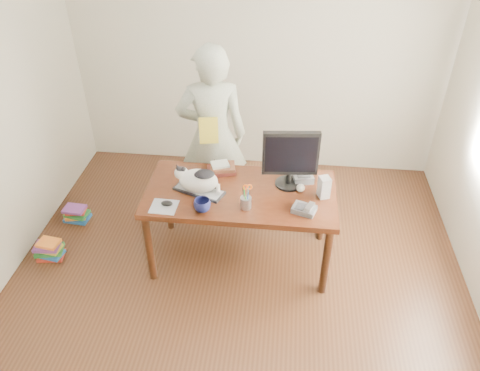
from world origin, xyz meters
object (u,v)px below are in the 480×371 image
Objects in this scene: keyboard at (199,191)px; mouse at (167,203)px; pen_cup at (246,201)px; calculator at (302,175)px; cat at (197,179)px; speaker at (324,187)px; baseball at (301,188)px; coffee_mug at (202,205)px; book_pile_a at (50,250)px; phone at (305,209)px; book_stack at (222,168)px; book_pile_b at (76,214)px; desk at (242,200)px; monitor at (290,157)px; person at (212,136)px.

keyboard is 4.66× the size of mouse.
mouse is at bearing -175.93° from pen_cup.
pen_cup is at bearing 5.73° from mouse.
calculator reaches higher than keyboard.
speaker is (1.04, 0.05, -0.03)m from cat.
pen_cup is at bearing 179.03° from speaker.
baseball is 0.28× the size of calculator.
coffee_mug is 0.50× the size of book_pile_a.
book_stack is (-0.73, 0.49, 0.01)m from phone.
pen_cup reaches higher than book_pile_b.
desk is 8.64× the size of speaker.
monitor is 2.29× the size of pen_cup.
book_stack is 0.16× the size of person.
desk is at bearing 154.12° from speaker.
baseball is at bearing 27.17° from keyboard.
mouse is 1.29m from speaker.
book_stack is (0.08, 0.56, -0.01)m from coffee_mug.
pen_cup is (0.06, -0.28, 0.21)m from desk.
baseball reaches higher than desk.
monitor is at bearing 45.47° from pen_cup.
pen_cup is at bearing -147.45° from calculator.
person reaches higher than baseball.
pen_cup is 1.70× the size of coffee_mug.
calculator is at bearing 39.73° from keyboard.
keyboard is (-0.35, -0.12, 0.16)m from desk.
person reaches higher than speaker.
book_stack is 1.08× the size of calculator.
desk is at bearing 31.67° from mouse.
phone is (1.10, 0.04, 0.01)m from mouse.
keyboard reaches higher than book_pile_a.
phone is at bearing -28.35° from desk.
cat is 0.32m from mouse.
speaker is at bearing 73.98° from phone.
cat is 1.61m from book_pile_a.
keyboard is 1.77× the size of book_pile_b.
monitor is (0.74, 0.17, 0.28)m from keyboard.
monitor reaches higher than book_stack.
desk is 16.36× the size of mouse.
cat is at bearing 162.26° from speaker.
coffee_mug reaches higher than book_stack.
monitor is at bearing 8.74° from book_pile_a.
desk is at bearing -174.29° from calculator.
speaker is at bearing 4.98° from book_pile_a.
cat is 3.10× the size of coffee_mug.
cat is at bearing 6.73° from book_pile_a.
coffee_mug is 0.85m from baseball.
cat reaches higher than keyboard.
calculator reaches higher than book_pile_a.
desk is at bearing -8.97° from book_pile_b.
coffee_mug is at bearing -23.65° from book_pile_b.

